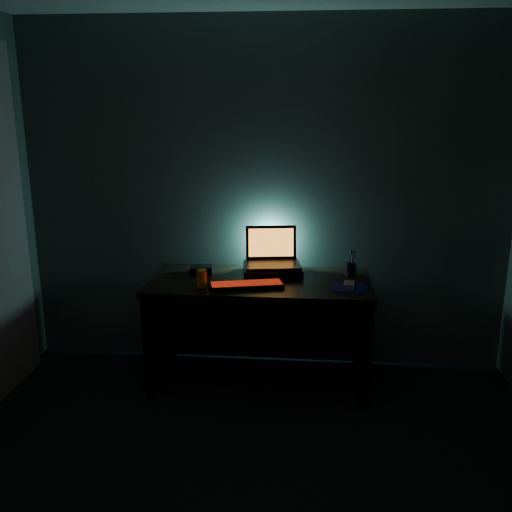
{
  "coord_description": "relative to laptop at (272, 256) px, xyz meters",
  "views": [
    {
      "loc": [
        0.31,
        -2.05,
        1.91
      ],
      "look_at": [
        -0.02,
        1.57,
        0.93
      ],
      "focal_mm": 40.0,
      "sensor_mm": 36.0,
      "label": 1
    }
  ],
  "objects": [
    {
      "name": "mouse",
      "position": [
        0.52,
        -0.32,
        -0.1
      ],
      "size": [
        0.08,
        0.12,
        0.03
      ],
      "primitive_type": "cube",
      "rotation": [
        0.0,
        0.0,
        -0.12
      ],
      "color": "gray",
      "rests_on": "mousepad"
    },
    {
      "name": "router",
      "position": [
        -0.49,
        -0.08,
        -0.09
      ],
      "size": [
        0.17,
        0.14,
        0.05
      ],
      "rotation": [
        0.0,
        0.0,
        0.11
      ],
      "color": "black",
      "rests_on": "desk"
    },
    {
      "name": "riser",
      "position": [
        0.01,
        -0.05,
        -0.09
      ],
      "size": [
        0.44,
        0.36,
        0.06
      ],
      "primitive_type": "cube",
      "rotation": [
        0.0,
        0.0,
        0.15
      ],
      "color": "black",
      "rests_on": "desk"
    },
    {
      "name": "desk",
      "position": [
        -0.07,
        -0.14,
        -0.38
      ],
      "size": [
        1.5,
        0.7,
        0.75
      ],
      "color": "black",
      "rests_on": "ground"
    },
    {
      "name": "keyboard",
      "position": [
        -0.14,
        -0.36,
        -0.11
      ],
      "size": [
        0.5,
        0.26,
        0.03
      ],
      "rotation": [
        0.0,
        0.0,
        0.24
      ],
      "color": "black",
      "rests_on": "desk"
    },
    {
      "name": "room",
      "position": [
        -0.07,
        -1.82,
        0.38
      ],
      "size": [
        3.5,
        4.0,
        2.5
      ],
      "color": "black",
      "rests_on": "ground"
    },
    {
      "name": "juice_glass",
      "position": [
        -0.43,
        -0.38,
        -0.06
      ],
      "size": [
        0.08,
        0.08,
        0.12
      ],
      "primitive_type": "cylinder",
      "rotation": [
        0.0,
        0.0,
        -0.2
      ],
      "color": "orange",
      "rests_on": "desk"
    },
    {
      "name": "mousepad",
      "position": [
        0.52,
        -0.32,
        -0.12
      ],
      "size": [
        0.24,
        0.22,
        0.0
      ],
      "primitive_type": "cube",
      "rotation": [
        0.0,
        0.0,
        -0.12
      ],
      "color": "#0C115A",
      "rests_on": "desk"
    },
    {
      "name": "laptop",
      "position": [
        0.0,
        0.0,
        0.0
      ],
      "size": [
        0.41,
        0.33,
        0.26
      ],
      "rotation": [
        0.0,
        0.0,
        0.15
      ],
      "color": "black",
      "rests_on": "riser"
    },
    {
      "name": "pen_cup",
      "position": [
        0.55,
        -0.04,
        -0.07
      ],
      "size": [
        0.08,
        0.08,
        0.09
      ],
      "primitive_type": "cylinder",
      "rotation": [
        0.0,
        0.0,
        0.33
      ],
      "color": "black",
      "rests_on": "desk"
    }
  ]
}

